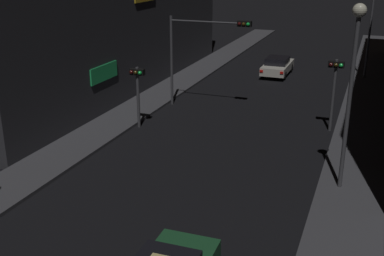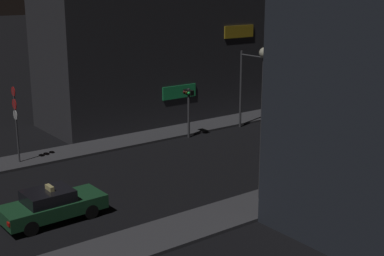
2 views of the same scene
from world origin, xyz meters
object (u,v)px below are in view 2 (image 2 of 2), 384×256
at_px(traffic_light_overhead, 260,76).
at_px(traffic_light_left_kerb, 188,102).
at_px(far_car, 381,109).
at_px(sign_pole_left, 16,117).
at_px(traffic_light_right_kerb, 339,119).
at_px(taxi, 52,205).
at_px(street_lamp_near_block, 263,98).

relative_size(traffic_light_overhead, traffic_light_left_kerb, 1.64).
bearing_deg(far_car, sign_pole_left, -102.82).
bearing_deg(traffic_light_right_kerb, far_car, 114.10).
distance_m(traffic_light_overhead, traffic_light_right_kerb, 8.03).
distance_m(traffic_light_left_kerb, sign_pole_left, 11.02).
bearing_deg(taxi, far_car, 95.28).
bearing_deg(taxi, sign_pole_left, 169.34).
bearing_deg(street_lamp_near_block, sign_pole_left, -149.32).
distance_m(far_car, traffic_light_overhead, 10.86).
bearing_deg(street_lamp_near_block, traffic_light_left_kerb, 160.51).
relative_size(traffic_light_right_kerb, street_lamp_near_block, 0.54).
bearing_deg(taxi, traffic_light_right_kerb, 80.40).
xyz_separation_m(far_car, street_lamp_near_block, (6.22, -18.39, 4.20)).
height_order(traffic_light_overhead, traffic_light_left_kerb, traffic_light_overhead).
height_order(taxi, sign_pole_left, sign_pole_left).
distance_m(taxi, far_car, 27.20).
height_order(taxi, traffic_light_overhead, traffic_light_overhead).
distance_m(taxi, traffic_light_left_kerb, 14.45).
xyz_separation_m(traffic_light_overhead, sign_pole_left, (-3.15, -15.49, -1.19)).
distance_m(traffic_light_left_kerb, street_lamp_near_block, 11.70).
height_order(taxi, far_car, taxi).
relative_size(taxi, traffic_light_overhead, 0.83).
bearing_deg(sign_pole_left, traffic_light_left_kerb, 83.42).
bearing_deg(street_lamp_near_block, traffic_light_overhead, 136.73).
bearing_deg(traffic_light_overhead, far_car, 75.16).
bearing_deg(sign_pole_left, taxi, -10.66).
bearing_deg(sign_pole_left, far_car, 77.18).
height_order(traffic_light_left_kerb, sign_pole_left, sign_pole_left).
bearing_deg(traffic_light_overhead, street_lamp_near_block, -43.27).
distance_m(traffic_light_right_kerb, street_lamp_near_block, 7.32).
relative_size(far_car, traffic_light_right_kerb, 1.17).
xyz_separation_m(sign_pole_left, street_lamp_near_block, (12.02, 7.14, 2.18)).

